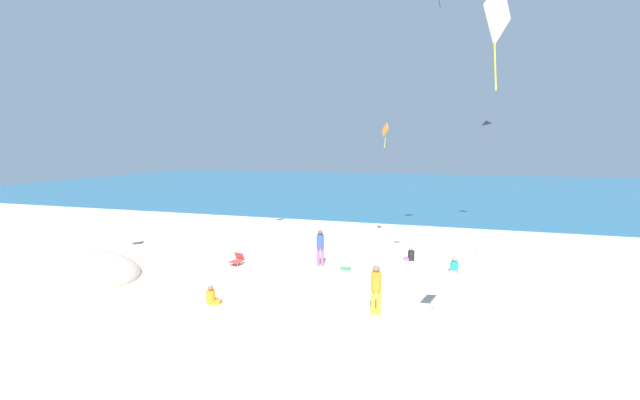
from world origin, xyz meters
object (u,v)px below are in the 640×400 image
(person_2, at_px, (376,286))
(person_5, at_px, (410,255))
(person_7, at_px, (454,267))
(kite_white, at_px, (498,14))
(kite_orange, at_px, (385,130))
(person_6, at_px, (320,245))
(beach_chair_near_camera, at_px, (237,259))
(person_3, at_px, (212,297))
(kite_black, at_px, (486,123))
(cooler_box, at_px, (346,267))

(person_2, xyz_separation_m, person_5, (0.56, 7.34, -0.75))
(person_2, distance_m, person_7, 6.37)
(kite_white, bearing_deg, kite_orange, 105.89)
(person_6, bearing_deg, kite_white, -160.25)
(beach_chair_near_camera, distance_m, person_3, 5.06)
(beach_chair_near_camera, distance_m, kite_black, 20.78)
(cooler_box, height_order, kite_orange, kite_orange)
(kite_black, bearing_deg, person_6, -120.67)
(cooler_box, xyz_separation_m, kite_orange, (0.90, 5.76, 6.58))
(cooler_box, relative_size, kite_orange, 0.35)
(person_3, height_order, kite_white, kite_white)
(cooler_box, height_order, kite_black, kite_black)
(person_5, xyz_separation_m, person_7, (2.10, -1.60, 0.01))
(person_2, height_order, kite_white, kite_white)
(cooler_box, height_order, person_6, person_6)
(kite_black, bearing_deg, kite_white, -94.31)
(cooler_box, bearing_deg, beach_chair_near_camera, -171.92)
(person_3, bearing_deg, kite_white, -33.15)
(cooler_box, xyz_separation_m, kite_black, (6.99, 14.38, 7.39))
(person_7, height_order, kite_white, kite_white)
(cooler_box, distance_m, person_2, 5.35)
(person_2, distance_m, kite_black, 20.81)
(beach_chair_near_camera, height_order, cooler_box, beach_chair_near_camera)
(person_2, relative_size, kite_orange, 1.19)
(beach_chair_near_camera, relative_size, person_3, 1.11)
(kite_white, bearing_deg, kite_black, 85.69)
(cooler_box, relative_size, person_3, 0.75)
(beach_chair_near_camera, height_order, kite_white, kite_white)
(beach_chair_near_camera, xyz_separation_m, kite_white, (10.48, -8.61, 8.03))
(cooler_box, bearing_deg, person_3, -123.90)
(person_5, bearing_deg, person_2, 83.98)
(person_5, relative_size, kite_white, 0.33)
(person_7, bearing_deg, kite_orange, -129.14)
(beach_chair_near_camera, relative_size, cooler_box, 1.48)
(kite_black, bearing_deg, person_7, -99.00)
(person_7, bearing_deg, person_5, -115.93)
(person_2, height_order, person_3, person_2)
(cooler_box, bearing_deg, kite_black, 64.07)
(cooler_box, height_order, person_5, person_5)
(person_2, bearing_deg, kite_orange, -1.48)
(person_2, relative_size, kite_black, 1.30)
(kite_white, height_order, kite_black, kite_white)
(person_6, height_order, kite_orange, kite_orange)
(person_2, height_order, kite_orange, kite_orange)
(kite_white, bearing_deg, person_7, 91.88)
(person_6, bearing_deg, cooler_box, -117.33)
(person_7, xyz_separation_m, kite_black, (2.13, 13.43, 7.24))
(person_7, bearing_deg, kite_white, 13.23)
(kite_orange, bearing_deg, kite_black, 54.78)
(cooler_box, bearing_deg, person_2, -65.26)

